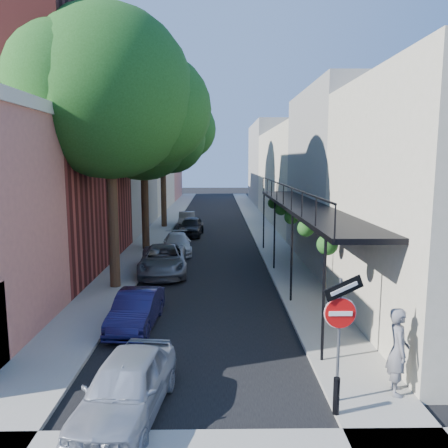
{
  "coord_description": "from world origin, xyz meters",
  "views": [
    {
      "loc": [
        0.54,
        -7.94,
        5.37
      ],
      "look_at": [
        0.79,
        9.77,
        2.8
      ],
      "focal_mm": 35.0,
      "sensor_mm": 36.0,
      "label": 1
    }
  ],
  "objects_px": {
    "oak_far": "(168,124)",
    "parked_car_d": "(177,244)",
    "pedestrian": "(398,351)",
    "parked_car_b": "(136,310)",
    "oak_near": "(121,98)",
    "oak_mid": "(150,132)",
    "parked_car_e": "(191,226)",
    "parked_car_a": "(126,387)",
    "bollard": "(336,396)",
    "parked_car_f": "(187,220)",
    "sign_post": "(340,318)",
    "parked_car_c": "(163,260)"
  },
  "relations": [
    {
      "from": "oak_far",
      "to": "parked_car_d",
      "type": "bearing_deg",
      "value": -81.49
    },
    {
      "from": "pedestrian",
      "to": "parked_car_b",
      "type": "bearing_deg",
      "value": 67.63
    },
    {
      "from": "pedestrian",
      "to": "oak_near",
      "type": "bearing_deg",
      "value": 52.48
    },
    {
      "from": "parked_car_d",
      "to": "pedestrian",
      "type": "distance_m",
      "value": 17.11
    },
    {
      "from": "oak_far",
      "to": "pedestrian",
      "type": "bearing_deg",
      "value": -72.95
    },
    {
      "from": "oak_mid",
      "to": "pedestrian",
      "type": "bearing_deg",
      "value": -64.62
    },
    {
      "from": "parked_car_e",
      "to": "parked_car_b",
      "type": "bearing_deg",
      "value": -88.87
    },
    {
      "from": "pedestrian",
      "to": "parked_car_a",
      "type": "bearing_deg",
      "value": 106.81
    },
    {
      "from": "parked_car_b",
      "to": "parked_car_a",
      "type": "bearing_deg",
      "value": -78.57
    },
    {
      "from": "oak_near",
      "to": "parked_car_d",
      "type": "relative_size",
      "value": 2.92
    },
    {
      "from": "bollard",
      "to": "parked_car_f",
      "type": "distance_m",
      "value": 27.28
    },
    {
      "from": "sign_post",
      "to": "oak_far",
      "type": "relative_size",
      "value": 0.25
    },
    {
      "from": "parked_car_c",
      "to": "parked_car_d",
      "type": "bearing_deg",
      "value": 82.17
    },
    {
      "from": "parked_car_a",
      "to": "parked_car_f",
      "type": "bearing_deg",
      "value": 98.12
    },
    {
      "from": "bollard",
      "to": "parked_car_e",
      "type": "xyz_separation_m",
      "value": [
        -4.4,
        22.68,
        0.16
      ]
    },
    {
      "from": "sign_post",
      "to": "parked_car_c",
      "type": "xyz_separation_m",
      "value": [
        -5.24,
        11.55,
        -1.37
      ]
    },
    {
      "from": "parked_car_c",
      "to": "pedestrian",
      "type": "xyz_separation_m",
      "value": [
        6.68,
        -11.19,
        0.46
      ]
    },
    {
      "from": "parked_car_a",
      "to": "parked_car_e",
      "type": "relative_size",
      "value": 0.97
    },
    {
      "from": "oak_mid",
      "to": "parked_car_a",
      "type": "xyz_separation_m",
      "value": [
        2.02,
        -17.54,
        -6.4
      ]
    },
    {
      "from": "oak_near",
      "to": "parked_car_f",
      "type": "relative_size",
      "value": 3.08
    },
    {
      "from": "oak_near",
      "to": "parked_car_b",
      "type": "bearing_deg",
      "value": -74.62
    },
    {
      "from": "parked_car_b",
      "to": "sign_post",
      "type": "bearing_deg",
      "value": -38.62
    },
    {
      "from": "oak_far",
      "to": "oak_mid",
      "type": "bearing_deg",
      "value": -90.41
    },
    {
      "from": "bollard",
      "to": "parked_car_b",
      "type": "relative_size",
      "value": 0.23
    },
    {
      "from": "parked_car_a",
      "to": "parked_car_e",
      "type": "height_order",
      "value": "parked_car_e"
    },
    {
      "from": "parked_car_d",
      "to": "pedestrian",
      "type": "xyz_separation_m",
      "value": [
        6.44,
        -15.84,
        0.55
      ]
    },
    {
      "from": "oak_near",
      "to": "oak_mid",
      "type": "distance_m",
      "value": 8.01
    },
    {
      "from": "parked_car_a",
      "to": "sign_post",
      "type": "bearing_deg",
      "value": 10.38
    },
    {
      "from": "bollard",
      "to": "oak_mid",
      "type": "relative_size",
      "value": 0.08
    },
    {
      "from": "parked_car_e",
      "to": "pedestrian",
      "type": "xyz_separation_m",
      "value": [
        6.0,
        -21.85,
        0.45
      ]
    },
    {
      "from": "pedestrian",
      "to": "parked_car_f",
      "type": "bearing_deg",
      "value": 24.95
    },
    {
      "from": "parked_car_a",
      "to": "bollard",
      "type": "bearing_deg",
      "value": 4.37
    },
    {
      "from": "bollard",
      "to": "oak_mid",
      "type": "bearing_deg",
      "value": 109.9
    },
    {
      "from": "bollard",
      "to": "oak_near",
      "type": "distance_m",
      "value": 13.78
    },
    {
      "from": "parked_car_b",
      "to": "parked_car_f",
      "type": "relative_size",
      "value": 0.96
    },
    {
      "from": "parked_car_a",
      "to": "parked_car_d",
      "type": "xyz_separation_m",
      "value": [
        -0.44,
        16.48,
        -0.09
      ]
    },
    {
      "from": "oak_far",
      "to": "parked_car_a",
      "type": "distance_m",
      "value": 27.71
    },
    {
      "from": "oak_far",
      "to": "parked_car_b",
      "type": "xyz_separation_m",
      "value": [
        1.24,
        -21.56,
        -7.67
      ]
    },
    {
      "from": "bollard",
      "to": "oak_mid",
      "type": "distance_m",
      "value": 19.96
    },
    {
      "from": "oak_mid",
      "to": "parked_car_e",
      "type": "bearing_deg",
      "value": 67.83
    },
    {
      "from": "bollard",
      "to": "parked_car_a",
      "type": "relative_size",
      "value": 0.21
    },
    {
      "from": "oak_mid",
      "to": "parked_car_e",
      "type": "height_order",
      "value": "oak_mid"
    },
    {
      "from": "parked_car_c",
      "to": "parked_car_e",
      "type": "bearing_deg",
      "value": 81.43
    },
    {
      "from": "parked_car_e",
      "to": "parked_car_f",
      "type": "xyz_separation_m",
      "value": [
        -0.58,
        4.14,
        -0.07
      ]
    },
    {
      "from": "oak_near",
      "to": "parked_car_f",
      "type": "height_order",
      "value": "oak_near"
    },
    {
      "from": "oak_near",
      "to": "parked_car_a",
      "type": "distance_m",
      "value": 12.15
    },
    {
      "from": "sign_post",
      "to": "oak_mid",
      "type": "distance_m",
      "value": 19.14
    },
    {
      "from": "sign_post",
      "to": "oak_near",
      "type": "height_order",
      "value": "oak_near"
    },
    {
      "from": "parked_car_b",
      "to": "pedestrian",
      "type": "xyz_separation_m",
      "value": [
        6.72,
        -4.38,
        0.54
      ]
    },
    {
      "from": "parked_car_e",
      "to": "sign_post",
      "type": "bearing_deg",
      "value": -74.93
    }
  ]
}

